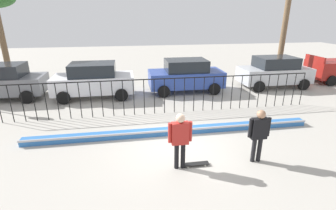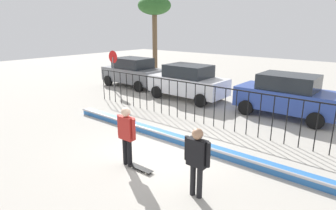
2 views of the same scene
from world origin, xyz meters
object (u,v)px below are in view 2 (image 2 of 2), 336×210
parked_car_gray (133,72)px  stop_sign (113,65)px  parked_car_white (188,82)px  palm_tree_short (154,9)px  skateboarder (127,131)px  camera_operator (197,157)px  parked_car_blue (287,95)px  skateboard (141,168)px

parked_car_gray → stop_sign: stop_sign is taller
parked_car_white → palm_tree_short: palm_tree_short is taller
skateboarder → parked_car_gray: size_ratio=0.41×
camera_operator → palm_tree_short: palm_tree_short is taller
parked_car_white → stop_sign: (-4.67, -1.34, 0.64)m
parked_car_blue → stop_sign: size_ratio=1.72×
stop_sign → palm_tree_short: size_ratio=0.42×
camera_operator → skateboarder: bearing=25.9°
skateboard → stop_sign: stop_sign is taller
palm_tree_short → skateboarder: bearing=-51.2°
parked_car_blue → skateboard: bearing=-103.1°
skateboard → parked_car_gray: (-8.56, 7.91, 0.91)m
parked_car_white → skateboard: bearing=-67.7°
camera_operator → palm_tree_short: size_ratio=0.29×
skateboard → parked_car_gray: 11.69m
palm_tree_short → skateboard: bearing=-49.6°
stop_sign → parked_car_white: bearing=16.0°
skateboard → palm_tree_short: bearing=114.3°
skateboarder → camera_operator: skateboarder is taller
skateboarder → skateboard: (0.52, 0.01, -0.99)m
skateboard → parked_car_white: 8.40m
parked_car_white → skateboarder: bearing=-71.0°
parked_car_gray → camera_operator: bearing=-36.8°
parked_car_white → palm_tree_short: size_ratio=0.71×
camera_operator → parked_car_gray: parked_car_gray is taller
parked_car_white → palm_tree_short: bearing=143.4°
skateboarder → palm_tree_short: 14.78m
stop_sign → parked_car_gray: bearing=94.9°
skateboarder → parked_car_gray: parked_car_gray is taller
parked_car_gray → parked_car_blue: 10.04m
camera_operator → parked_car_blue: (-0.44, 7.78, -0.06)m
parked_car_gray → parked_car_blue: size_ratio=1.00×
parked_car_gray → skateboarder: bearing=-44.2°
skateboard → stop_sign: (-8.41, 6.13, 1.56)m
skateboarder → parked_car_white: 8.15m
camera_operator → stop_sign: size_ratio=0.69×
camera_operator → parked_car_blue: 7.79m
parked_car_white → palm_tree_short: (-5.68, 3.58, 4.16)m
parked_car_blue → stop_sign: stop_sign is taller
camera_operator → parked_car_blue: parked_car_blue is taller
skateboard → parked_car_blue: bearing=63.1°
parked_car_white → parked_car_blue: size_ratio=1.00×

